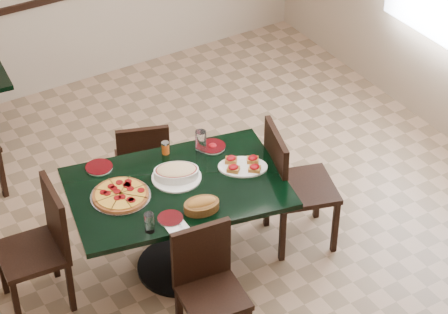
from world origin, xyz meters
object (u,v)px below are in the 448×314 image
pepperoni_pizza (121,195)px  lasagna_casserole (176,173)px  chair_right (290,181)px  chair_left (43,241)px  chair_far (143,162)px  chair_near (208,281)px  bruschetta_platter (243,165)px  bread_basket (202,205)px  main_table (178,207)px

pepperoni_pizza → lasagna_casserole: bearing=-1.5°
chair_right → chair_left: size_ratio=1.07×
lasagna_casserole → pepperoni_pizza: bearing=-156.8°
chair_far → pepperoni_pizza: (-0.46, -0.63, 0.31)m
pepperoni_pizza → chair_near: bearing=-71.7°
chair_far → chair_near: (-0.22, -1.35, 0.01)m
chair_far → bruschetta_platter: size_ratio=1.99×
chair_right → bread_basket: size_ratio=3.78×
main_table → chair_near: size_ratio=1.88×
chair_near → pepperoni_pizza: bearing=114.9°
main_table → lasagna_casserole: (0.04, 0.07, 0.23)m
chair_right → bread_basket: (-0.81, -0.16, 0.24)m
chair_far → bruschetta_platter: 0.92m
pepperoni_pizza → bread_basket: 0.55m
chair_near → pepperoni_pizza: chair_near is taller
main_table → lasagna_casserole: bearing=74.2°
main_table → chair_left: chair_left is taller
chair_near → lasagna_casserole: chair_near is taller
chair_near → bruschetta_platter: size_ratio=2.04×
chair_right → chair_near: bearing=134.2°
bread_basket → bruschetta_platter: (0.47, 0.24, -0.02)m
main_table → bruschetta_platter: bruschetta_platter is taller
chair_left → bread_basket: 1.09m
chair_left → bread_basket: bearing=65.7°
chair_right → lasagna_casserole: size_ratio=2.73×
chair_right → bruschetta_platter: chair_right is taller
chair_far → lasagna_casserole: size_ratio=2.30×
chair_right → bruschetta_platter: size_ratio=2.36×
pepperoni_pizza → chair_far: bearing=53.6°
chair_left → lasagna_casserole: size_ratio=2.55×
chair_right → pepperoni_pizza: size_ratio=2.45×
chair_near → lasagna_casserole: bearing=82.9°
bruschetta_platter → chair_right: bearing=18.0°
chair_near → pepperoni_pizza: (-0.24, 0.72, 0.30)m
chair_right → chair_far: bearing=58.2°
chair_near → bruschetta_platter: chair_near is taller
chair_near → bread_basket: bread_basket is taller
chair_near → bruschetta_platter: (0.62, 0.58, 0.30)m
chair_right → chair_left: (-1.73, 0.35, -0.04)m
chair_far → pepperoni_pizza: 0.84m
chair_far → bread_basket: size_ratio=3.18×
lasagna_casserole → bread_basket: bread_basket is taller
lasagna_casserole → bread_basket: (-0.02, -0.38, -0.01)m
pepperoni_pizza → lasagna_casserole: lasagna_casserole is taller
chair_left → bread_basket: size_ratio=3.53×
chair_near → lasagna_casserole: 0.80m
pepperoni_pizza → bread_basket: bread_basket is taller
bread_basket → main_table: bearing=103.2°
chair_far → chair_right: chair_right is taller
chair_right → pepperoni_pizza: bearing=96.5°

